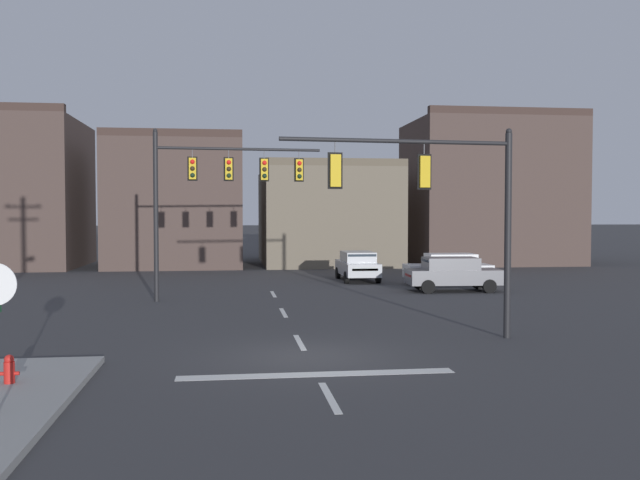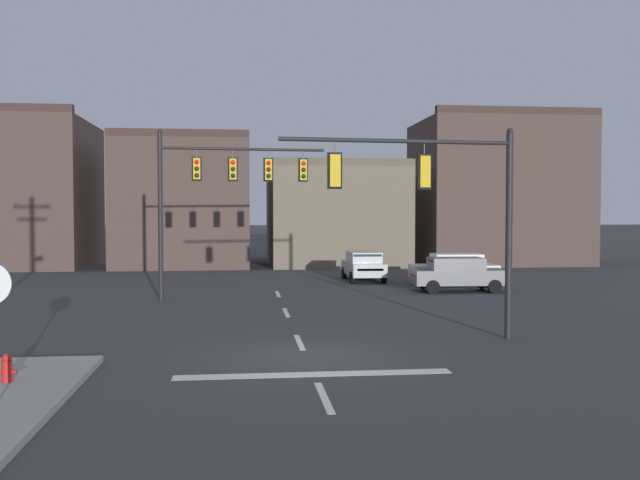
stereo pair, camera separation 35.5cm
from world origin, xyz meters
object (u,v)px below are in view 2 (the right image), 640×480
Objects in this scene: signal_mast_far_side at (217,183)px; car_lot_farside at (458,273)px; car_lot_middle at (454,268)px; fire_hydrant at (7,373)px; signal_mast_near_side at (442,195)px; car_lot_nearside at (363,265)px.

car_lot_farside is at bearing 9.60° from signal_mast_far_side.
car_lot_middle is 6.02× the size of fire_hydrant.
car_lot_nearside is at bearing 87.25° from signal_mast_near_side.
signal_mast_far_side is at bearing -157.65° from car_lot_middle.
signal_mast_far_side reaches higher than car_lot_middle.
car_lot_middle is (11.93, 4.91, -4.12)m from signal_mast_far_side.
car_lot_middle is 3.11m from car_lot_farside.
car_lot_nearside is at bearing 62.63° from fire_hydrant.
car_lot_farside is 6.03× the size of fire_hydrant.
signal_mast_near_side is 1.53× the size of car_lot_middle.
fire_hydrant is at bearing -104.82° from signal_mast_far_side.
signal_mast_near_side is 1.55× the size of car_lot_nearside.
signal_mast_near_side is 9.20× the size of fire_hydrant.
signal_mast_near_side is 12.42m from signal_mast_far_side.
car_lot_middle is at bearing 71.35° from signal_mast_near_side.
signal_mast_far_side is at bearing 123.12° from signal_mast_near_side.
car_lot_nearside reaches higher than fire_hydrant.
signal_mast_far_side reaches higher than car_lot_farside.
car_lot_farside is at bearing 47.81° from fire_hydrant.
fire_hydrant is at bearing -132.19° from car_lot_farside.
car_lot_middle is (5.16, 15.29, -3.38)m from signal_mast_near_side.
signal_mast_far_side is at bearing -135.35° from car_lot_nearside.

